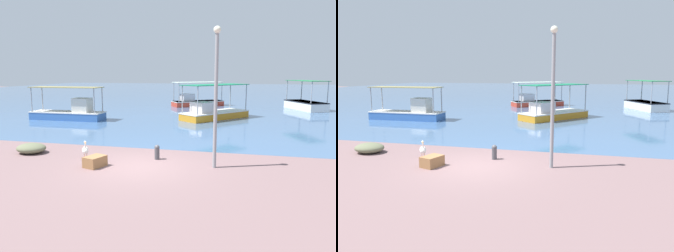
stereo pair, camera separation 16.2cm
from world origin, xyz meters
TOP-DOWN VIEW (x-y plane):
  - ground at (0.00, 0.00)m, footprint 120.00×120.00m
  - harbor_water at (0.00, 48.00)m, footprint 110.00×90.00m
  - fishing_boat_near_left at (1.48, 13.91)m, footprint 5.24×5.85m
  - fishing_boat_near_right at (9.62, 22.48)m, footprint 3.69×5.12m
  - fishing_boat_outer at (-9.25, 10.92)m, footprint 5.82×1.75m
  - fishing_boat_far_left at (-1.33, 23.45)m, footprint 5.63×4.56m
  - pelican at (-2.59, 0.64)m, footprint 0.52×0.74m
  - lamp_post at (2.90, 0.58)m, footprint 0.28×0.28m
  - mooring_bollard at (0.42, 1.21)m, footprint 0.22×0.22m
  - net_pile at (-5.45, 0.93)m, footprint 1.35×1.15m
  - cargo_crate at (-1.64, -0.40)m, footprint 0.81×0.95m

SIDE VIEW (x-z plane):
  - ground at x=0.00m, z-range 0.00..0.00m
  - harbor_water at x=0.00m, z-range 0.00..0.00m
  - cargo_crate at x=-1.64m, z-range 0.00..0.42m
  - net_pile at x=-5.45m, z-range 0.00..0.45m
  - mooring_bollard at x=0.42m, z-range 0.02..0.65m
  - pelican at x=-2.59m, z-range -0.02..0.78m
  - fishing_boat_far_left at x=-1.33m, z-range -0.73..1.86m
  - fishing_boat_near_right at x=9.62m, z-range -0.84..2.00m
  - fishing_boat_near_left at x=1.48m, z-range -0.76..1.93m
  - fishing_boat_outer at x=-9.25m, z-range -0.65..1.88m
  - lamp_post at x=2.90m, z-range 0.35..5.66m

